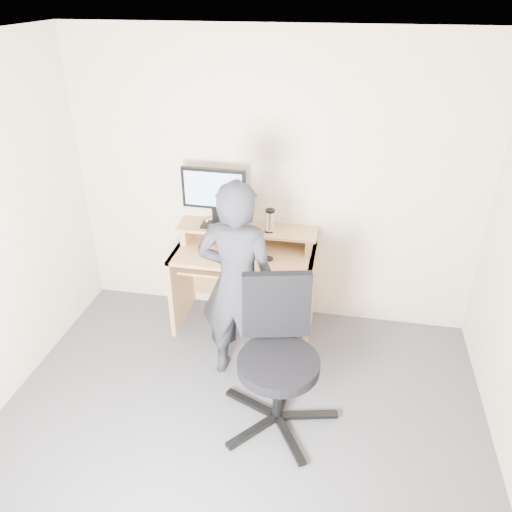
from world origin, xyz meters
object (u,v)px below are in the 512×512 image
(monitor, at_px, (214,192))
(office_chair, at_px, (278,350))
(person, at_px, (237,285))
(desk, at_px, (246,268))

(monitor, relative_size, office_chair, 0.52)
(person, bearing_deg, office_chair, 137.56)
(office_chair, xyz_separation_m, person, (-0.36, 0.38, 0.24))
(desk, height_order, person, person)
(desk, xyz_separation_m, monitor, (-0.27, 0.05, 0.67))
(desk, distance_m, person, 0.75)
(desk, relative_size, office_chair, 1.13)
(monitor, distance_m, office_chair, 1.48)
(office_chair, bearing_deg, person, 120.30)
(monitor, bearing_deg, office_chair, -55.84)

